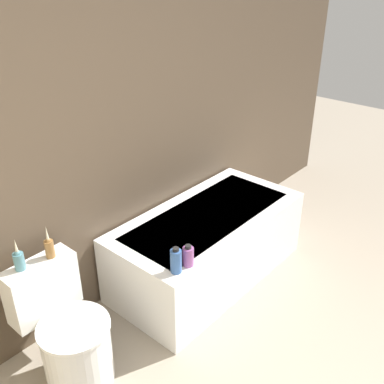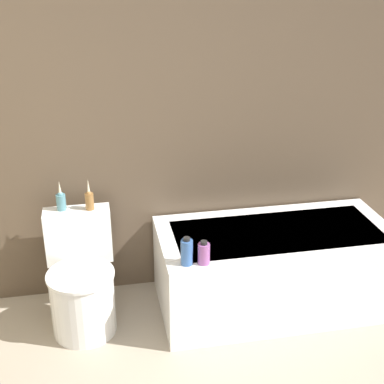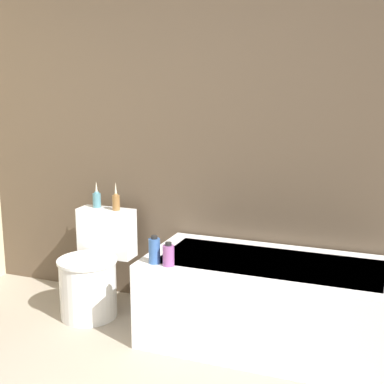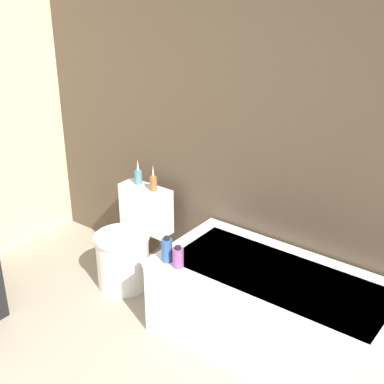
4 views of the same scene
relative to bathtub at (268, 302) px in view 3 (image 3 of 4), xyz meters
name	(u,v)px [view 3 (image 3 of 4)]	position (x,y,z in m)	size (l,w,h in m)	color
wall_back_tiled	(175,128)	(-0.81, 0.43, 1.02)	(6.40, 0.06, 2.60)	brown
bathtub	(268,302)	(0.00, 0.00, 0.00)	(1.54, 0.75, 0.54)	white
toilet	(93,272)	(-1.27, 0.01, 0.02)	(0.42, 0.57, 0.71)	white
vase_gold	(97,198)	(-1.35, 0.24, 0.51)	(0.06, 0.06, 0.20)	teal
vase_silver	(116,201)	(-1.18, 0.21, 0.51)	(0.05, 0.05, 0.21)	olive
shampoo_bottle_tall	(154,250)	(-0.65, -0.28, 0.35)	(0.07, 0.07, 0.17)	#335999
shampoo_bottle_short	(168,255)	(-0.55, -0.29, 0.34)	(0.07, 0.07, 0.15)	#8C4C8C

